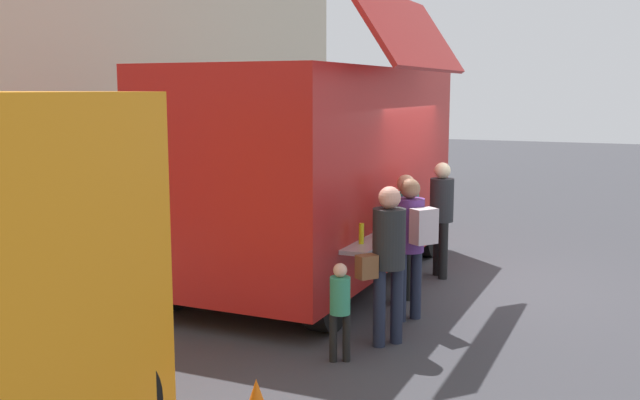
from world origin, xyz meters
name	(u,v)px	position (x,y,z in m)	size (l,w,h in m)	color
ground_plane	(464,283)	(0.00, 0.00, 0.00)	(60.00, 60.00, 0.00)	#38383D
food_truck_main	(318,166)	(-0.59, 2.03, 1.65)	(5.58, 3.17, 3.94)	red
trash_bin	(288,199)	(3.22, 4.35, 0.50)	(0.60, 0.60, 1.01)	#2B603A
customer_front_ordering	(404,227)	(-1.25, 0.53, 0.99)	(0.55, 0.34, 1.67)	black
customer_mid_with_backpack	(411,235)	(-1.95, 0.23, 1.05)	(0.50, 0.55, 1.71)	#1E2539
customer_rear_waiting	(388,252)	(-2.86, 0.24, 1.03)	(0.53, 0.47, 1.74)	#1D2336
customer_extra_browsing	(441,209)	(0.21, 0.41, 1.01)	(0.35, 0.35, 1.70)	black
child_near_queue	(340,303)	(-3.52, 0.52, 0.61)	(0.21, 0.21, 1.03)	black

